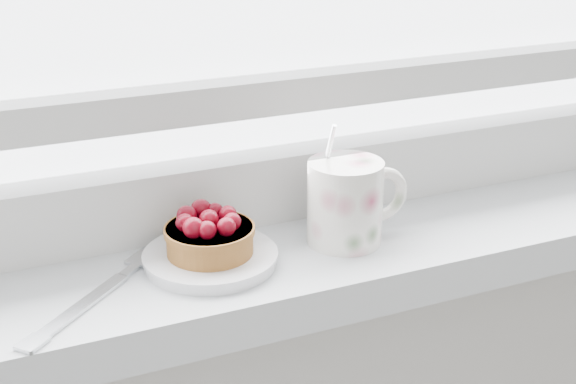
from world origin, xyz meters
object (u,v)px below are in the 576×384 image
saucer (211,258)px  raspberry_tart (209,234)px  floral_mug (348,200)px  fork (109,286)px

saucer → raspberry_tart: (-0.00, 0.00, 0.02)m
raspberry_tart → floral_mug: size_ratio=0.70×
saucer → raspberry_tart: size_ratio=1.50×
saucer → raspberry_tart: bearing=169.2°
raspberry_tart → floral_mug: bearing=-2.4°
saucer → fork: 0.09m
saucer → floral_mug: 0.14m
floral_mug → fork: floral_mug is taller
saucer → fork: saucer is taller
floral_mug → fork: 0.24m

